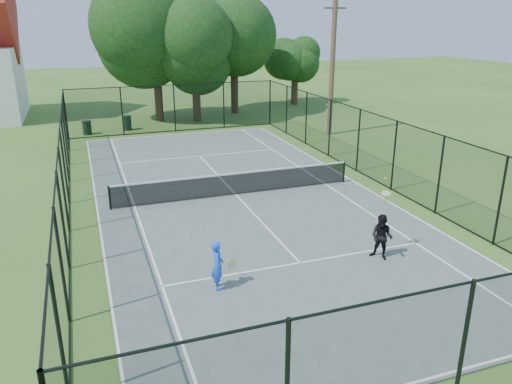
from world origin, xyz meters
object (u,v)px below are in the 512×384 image
object	(u,v)px
trash_bin_right	(127,123)
utility_pole	(332,66)
player_black	(382,237)
player_blue	(218,265)
trash_bin_left	(87,128)
tennis_net	(236,183)

from	to	relation	value
trash_bin_right	utility_pole	bearing A→B (deg)	-24.81
utility_pole	player_black	bearing A→B (deg)	-112.30
player_blue	trash_bin_left	bearing A→B (deg)	97.33
trash_bin_left	utility_pole	world-z (taller)	utility_pole
trash_bin_left	utility_pole	distance (m)	15.63
trash_bin_right	player_black	size ratio (longest dim) A/B	0.39
tennis_net	trash_bin_left	world-z (taller)	tennis_net
tennis_net	trash_bin_right	bearing A→B (deg)	101.24
tennis_net	player_blue	world-z (taller)	player_blue
player_black	trash_bin_right	bearing A→B (deg)	103.91
trash_bin_left	player_black	world-z (taller)	player_black
trash_bin_right	player_blue	world-z (taller)	player_blue
trash_bin_right	trash_bin_left	bearing A→B (deg)	-169.18
player_black	tennis_net	bearing A→B (deg)	109.29
trash_bin_left	player_blue	world-z (taller)	player_blue
tennis_net	utility_pole	distance (m)	13.19
trash_bin_left	utility_pole	xyz separation A→B (m)	(14.34, -4.99, 3.72)
trash_bin_right	player_blue	distance (m)	21.45
tennis_net	player_blue	bearing A→B (deg)	-111.04
trash_bin_right	utility_pole	size ratio (longest dim) A/B	0.12
trash_bin_left	player_black	xyz separation A→B (m)	(7.81, -20.92, 0.32)
player_blue	player_black	xyz separation A→B (m)	(5.11, 0.05, 0.02)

